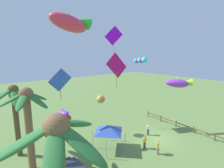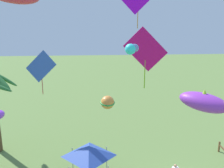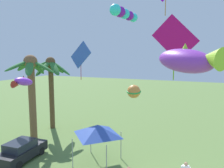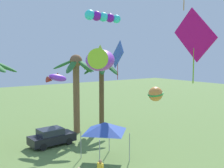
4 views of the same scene
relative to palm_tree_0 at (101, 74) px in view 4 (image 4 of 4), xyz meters
name	(u,v)px [view 4 (image 4 of 4)]	position (x,y,z in m)	size (l,w,h in m)	color
palm_tree_0	(101,74)	(0.00, 0.00, 0.00)	(4.35, 4.38, 7.67)	brown
palm_tree_2	(76,77)	(-3.32, -0.49, -0.16)	(4.22, 4.35, 7.86)	brown
parked_car_1	(52,137)	(-6.96, -2.76, -5.00)	(4.00, 1.94, 1.51)	black
festival_tent	(105,127)	(-5.05, -8.13, -3.28)	(2.86, 2.86, 2.85)	#9E9EA3
kite_diamond_2	(118,55)	(-1.11, -4.42, 2.05)	(0.60, 2.52, 3.57)	#355CBA
kite_tube_3	(102,17)	(-7.04, -10.80, 4.25)	(2.14, 1.01, 0.71)	#33E9E7
kite_ball_4	(156,94)	(-1.39, -9.64, -0.93)	(1.43, 1.42, 1.11)	orange
kite_fish_5	(100,59)	(-9.49, -14.37, 1.80)	(2.60, 2.97, 1.26)	purple
kite_diamond_7	(194,36)	(-0.96, -12.73, 3.28)	(0.25, 3.62, 5.05)	#C60E6B
kite_fish_8	(57,78)	(-6.29, -2.52, 0.06)	(1.94, 0.85, 0.95)	#9D3CF0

